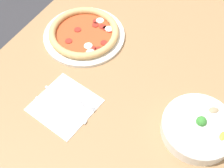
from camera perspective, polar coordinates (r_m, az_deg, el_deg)
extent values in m
plane|color=#333338|center=(1.74, 3.12, -12.23)|extent=(8.00, 8.00, 0.00)
cube|color=#99724C|center=(1.12, 4.75, 2.44)|extent=(1.18, 0.96, 0.03)
cylinder|color=olive|center=(1.83, 0.36, 11.69)|extent=(0.06, 0.06, 0.70)
cylinder|color=white|center=(1.20, -5.10, 8.82)|extent=(0.31, 0.31, 0.01)
torus|color=tan|center=(1.19, -5.17, 9.45)|extent=(0.27, 0.27, 0.03)
cylinder|color=#B74723|center=(1.20, -5.14, 9.12)|extent=(0.23, 0.23, 0.01)
cylinder|color=maroon|center=(1.21, -6.30, 9.85)|extent=(0.03, 0.03, 0.00)
cylinder|color=maroon|center=(1.15, -1.47, 7.54)|extent=(0.03, 0.03, 0.00)
cylinder|color=maroon|center=(1.20, -0.42, 9.85)|extent=(0.03, 0.03, 0.00)
cylinder|color=maroon|center=(1.22, -3.04, 10.75)|extent=(0.03, 0.03, 0.00)
cylinder|color=maroon|center=(1.21, -1.74, 10.45)|extent=(0.03, 0.03, 0.00)
cylinder|color=maroon|center=(1.21, -1.07, 10.14)|extent=(0.03, 0.03, 0.00)
cylinder|color=maroon|center=(1.13, -2.50, 6.37)|extent=(0.03, 0.03, 0.00)
cylinder|color=maroon|center=(1.14, -3.60, 6.48)|extent=(0.03, 0.03, 0.00)
cylinder|color=maroon|center=(1.17, -7.94, 7.81)|extent=(0.03, 0.03, 0.00)
cylinder|color=maroon|center=(1.24, -2.92, 11.38)|extent=(0.03, 0.03, 0.00)
ellipsoid|color=silver|center=(1.24, -2.23, 11.55)|extent=(0.03, 0.03, 0.01)
ellipsoid|color=silver|center=(1.13, -3.97, 5.85)|extent=(0.03, 0.03, 0.01)
ellipsoid|color=silver|center=(1.20, -0.56, 10.06)|extent=(0.03, 0.03, 0.01)
ellipsoid|color=silver|center=(1.15, -4.37, 7.00)|extent=(0.03, 0.03, 0.01)
cylinder|color=white|center=(0.98, 15.47, -7.79)|extent=(0.22, 0.22, 0.05)
torus|color=white|center=(0.97, 15.70, -7.28)|extent=(0.22, 0.22, 0.01)
ellipsoid|color=tan|center=(0.96, 17.53, -9.14)|extent=(0.04, 0.04, 0.02)
ellipsoid|color=#998466|center=(0.95, 16.90, -10.22)|extent=(0.03, 0.04, 0.02)
ellipsoid|color=tan|center=(0.97, 10.77, -6.07)|extent=(0.04, 0.04, 0.02)
ellipsoid|color=#998466|center=(1.00, 18.07, -4.67)|extent=(0.04, 0.04, 0.02)
ellipsoid|color=tan|center=(0.95, 10.53, -8.38)|extent=(0.04, 0.03, 0.02)
sphere|color=#388433|center=(0.96, 16.03, -6.59)|extent=(0.03, 0.03, 0.03)
ellipsoid|color=yellow|center=(0.97, 19.53, -9.07)|extent=(0.04, 0.02, 0.02)
cube|color=white|center=(1.02, -8.64, -3.83)|extent=(0.20, 0.20, 0.00)
cube|color=silver|center=(1.04, -9.09, -1.94)|extent=(0.01, 0.14, 0.00)
cube|color=silver|center=(1.00, -4.73, -4.43)|extent=(0.00, 0.06, 0.00)
cube|color=silver|center=(1.01, -4.61, -4.25)|extent=(0.00, 0.06, 0.00)
cube|color=silver|center=(1.01, -4.48, -4.07)|extent=(0.00, 0.06, 0.00)
cube|color=silver|center=(1.01, -4.35, -3.89)|extent=(0.00, 0.06, 0.00)
cube|color=silver|center=(1.04, -12.07, -3.32)|extent=(0.01, 0.08, 0.01)
cube|color=silver|center=(1.00, -7.61, -5.61)|extent=(0.02, 0.12, 0.00)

